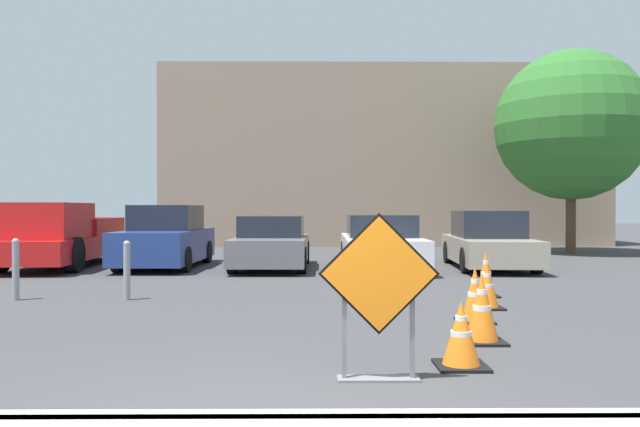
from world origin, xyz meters
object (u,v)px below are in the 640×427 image
Objects in this scene: traffic_cone_fifth at (486,274)px; parked_car_nearest at (166,239)px; traffic_cone_fourth at (487,287)px; parked_car_third at (381,244)px; traffic_cone_nearest at (461,335)px; bollard_second at (16,268)px; bollard_nearest at (127,269)px; traffic_cone_second at (482,309)px; parked_car_fourth at (488,242)px; traffic_cone_third at (475,295)px; pickup_truck at (58,238)px; parked_car_second at (272,244)px; road_closed_sign at (379,289)px.

parked_car_nearest is (-6.68, 5.39, 0.33)m from traffic_cone_fifth.
parked_car_third is (-0.92, 6.19, 0.29)m from traffic_cone_fourth.
bollard_second reaches higher than traffic_cone_nearest.
parked_car_third is 7.06m from bollard_nearest.
parked_car_fourth is at bearing 73.95° from traffic_cone_second.
parked_car_fourth reaches higher than bollard_second.
traffic_cone_third is 11.50m from pickup_truck.
traffic_cone_fifth is at bearing 3.14° from bollard_nearest.
parked_car_second is at bearing 173.98° from parked_car_nearest.
road_closed_sign is 12.58m from pickup_truck.
traffic_cone_fourth is 7.28m from parked_car_second.
bollard_second is at bearing 163.80° from traffic_cone_third.
parked_car_second is (2.71, -0.34, -0.11)m from parked_car_nearest.
traffic_cone_third is 7.26m from bollard_second.
traffic_cone_fifth is 0.14× the size of pickup_truck.
traffic_cone_fourth is at bearing 70.77° from traffic_cone_nearest.
parked_car_second is at bearing 108.73° from traffic_cone_second.
traffic_cone_nearest is 0.15× the size of parked_car_nearest.
parked_car_nearest reaches higher than parked_car_third.
traffic_cone_third is 9.73m from parked_car_nearest.
parked_car_nearest reaches higher than bollard_second.
road_closed_sign is 4.40m from traffic_cone_fourth.
road_closed_sign is at bearing -53.06° from bollard_nearest.
traffic_cone_third is (1.55, 2.78, -0.44)m from road_closed_sign.
road_closed_sign is 7.25m from bollard_second.
traffic_cone_fifth is 0.18× the size of parked_car_fourth.
traffic_cone_third is 0.75× the size of bollard_nearest.
parked_car_nearest is (-5.89, 7.74, 0.36)m from traffic_cone_third.
traffic_cone_fourth is 1.30m from traffic_cone_fifth.
parked_car_nearest reaches higher than traffic_cone_third.
road_closed_sign is 2.32× the size of traffic_cone_nearest.
parked_car_nearest is 5.77m from bollard_nearest.
parked_car_fourth reaches higher than traffic_cone_third.
parked_car_nearest reaches higher than traffic_cone_fourth.
traffic_cone_second is 9.06m from parked_car_fourth.
traffic_cone_third is (0.24, 1.24, -0.02)m from traffic_cone_second.
pickup_truck is 5.80× the size of bollard_nearest.
parked_car_second reaches higher than traffic_cone_nearest.
parked_car_second is 0.89× the size of parked_car_third.
pickup_truck reaches higher than traffic_cone_fourth.
traffic_cone_nearest is at bearing 29.80° from road_closed_sign.
traffic_cone_fourth is 0.85× the size of traffic_cone_fifth.
road_closed_sign is at bearing 121.67° from pickup_truck.
bollard_nearest is at bearing 119.01° from pickup_truck.
traffic_cone_nearest is 2.42m from traffic_cone_third.
traffic_cone_nearest is 3.61m from traffic_cone_fourth.
parked_car_third reaches higher than traffic_cone_fourth.
bollard_nearest is at bearing 48.93° from parked_car_third.
pickup_truck is 6.59m from bollard_nearest.
road_closed_sign is at bearing 73.37° from parked_car_fourth.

